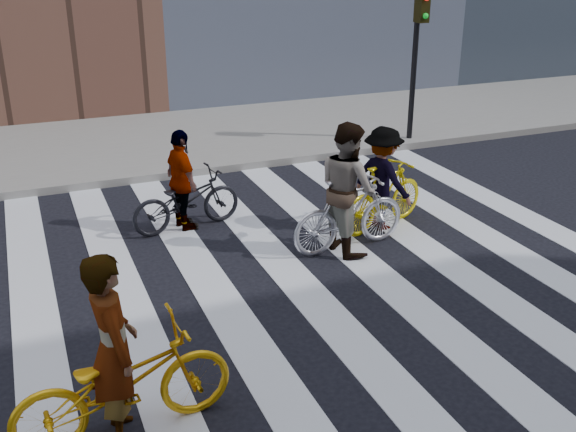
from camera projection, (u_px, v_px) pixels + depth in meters
ground at (341, 281)px, 9.02m from camera, size 100.00×100.00×0.00m
sidewalk_far at (195, 138)px, 15.43m from camera, size 100.00×5.00×0.15m
zebra_crosswalk at (341, 281)px, 9.02m from camera, size 8.25×10.00×0.01m
traffic_signal at (418, 41)px, 14.28m from camera, size 0.22×0.42×3.33m
bike_yellow_left at (123, 384)px, 6.05m from camera, size 2.06×0.84×1.06m
bike_silver_mid at (350, 214)px, 9.80m from camera, size 1.89×0.70×1.11m
bike_yellow_right at (384, 196)px, 10.56m from camera, size 1.84×1.07×1.07m
bike_dark_rear at (186, 200)px, 10.55m from camera, size 1.87×0.92×0.94m
rider_left at (113, 348)px, 5.89m from camera, size 0.48×0.70×1.83m
rider_mid at (347, 188)px, 9.63m from camera, size 0.81×1.00×1.92m
rider_right at (382, 179)px, 10.43m from camera, size 0.93×1.21×1.64m
rider_rear at (182, 181)px, 10.40m from camera, size 0.55×1.00×1.61m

